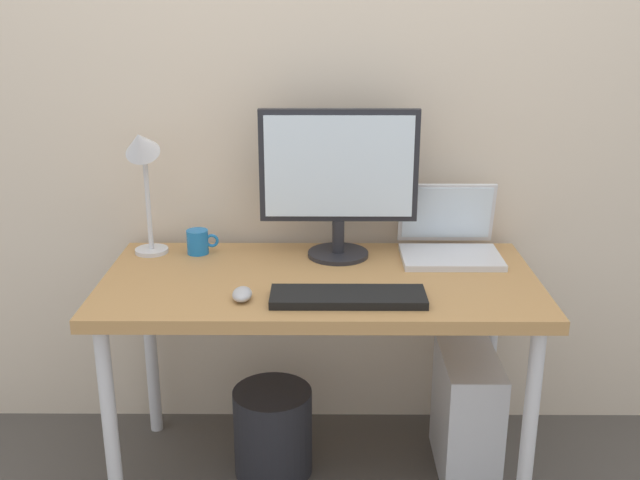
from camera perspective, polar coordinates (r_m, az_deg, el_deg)
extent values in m
plane|color=#4C4742|center=(2.63, 0.00, -17.37)|extent=(6.00, 6.00, 0.00)
cube|color=beige|center=(2.52, 0.05, 13.08)|extent=(4.40, 0.04, 2.60)
cube|color=#B7844C|center=(2.29, 0.00, -3.32)|extent=(1.33, 0.65, 0.04)
cylinder|color=silver|center=(2.30, -15.73, -13.82)|extent=(0.04, 0.04, 0.67)
cylinder|color=silver|center=(2.30, 15.70, -13.91)|extent=(0.04, 0.04, 0.67)
cylinder|color=silver|center=(2.75, -12.82, -8.01)|extent=(0.04, 0.04, 0.67)
cylinder|color=silver|center=(2.74, 12.91, -8.07)|extent=(0.04, 0.04, 0.67)
cylinder|color=#232328|center=(2.46, 1.39, -1.06)|extent=(0.20, 0.20, 0.01)
cylinder|color=#232328|center=(2.44, 1.40, 0.31)|extent=(0.04, 0.04, 0.11)
cube|color=#232328|center=(2.38, 1.45, 5.70)|extent=(0.51, 0.03, 0.36)
cube|color=white|center=(2.36, 1.46, 5.61)|extent=(0.47, 0.01, 0.33)
cube|color=silver|center=(2.46, 9.98, -1.31)|extent=(0.32, 0.22, 0.02)
cube|color=silver|center=(2.55, 9.65, 2.08)|extent=(0.32, 0.05, 0.21)
cube|color=white|center=(2.54, 9.68, 2.06)|extent=(0.30, 0.04, 0.18)
cylinder|color=silver|center=(2.56, -12.75, -0.79)|extent=(0.11, 0.11, 0.01)
cylinder|color=silver|center=(2.51, -13.03, 2.97)|extent=(0.02, 0.02, 0.33)
cone|color=silver|center=(2.42, -13.57, 7.20)|extent=(0.11, 0.14, 0.13)
cube|color=black|center=(2.11, 2.15, -4.37)|extent=(0.44, 0.14, 0.02)
ellipsoid|color=#B2B2B7|center=(2.13, -5.98, -4.14)|extent=(0.06, 0.09, 0.03)
cylinder|color=#1E72BF|center=(2.51, -9.34, -0.14)|extent=(0.07, 0.07, 0.08)
torus|color=#1E72BF|center=(2.50, -8.27, -0.05)|extent=(0.05, 0.01, 0.05)
cube|color=silver|center=(2.58, 11.13, -12.89)|extent=(0.18, 0.36, 0.42)
cylinder|color=#232328|center=(2.56, -3.62, -14.39)|extent=(0.26, 0.26, 0.30)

